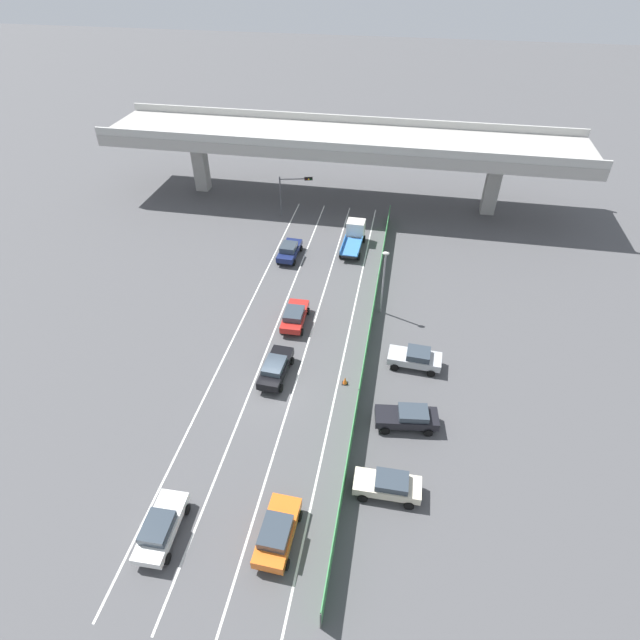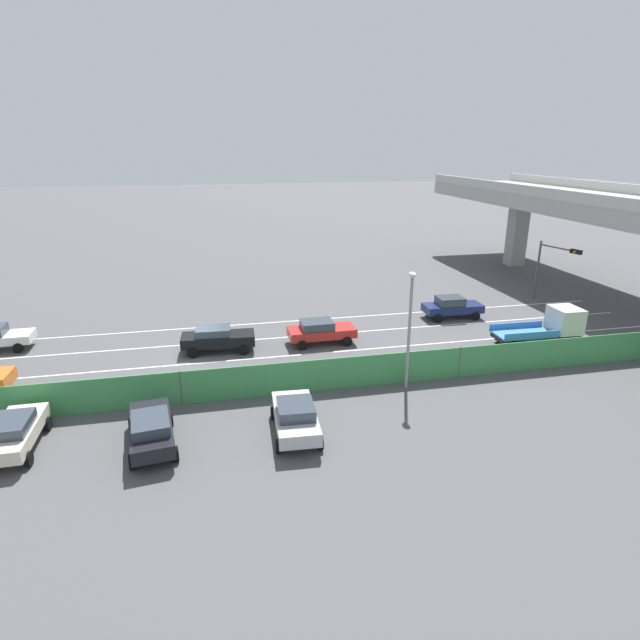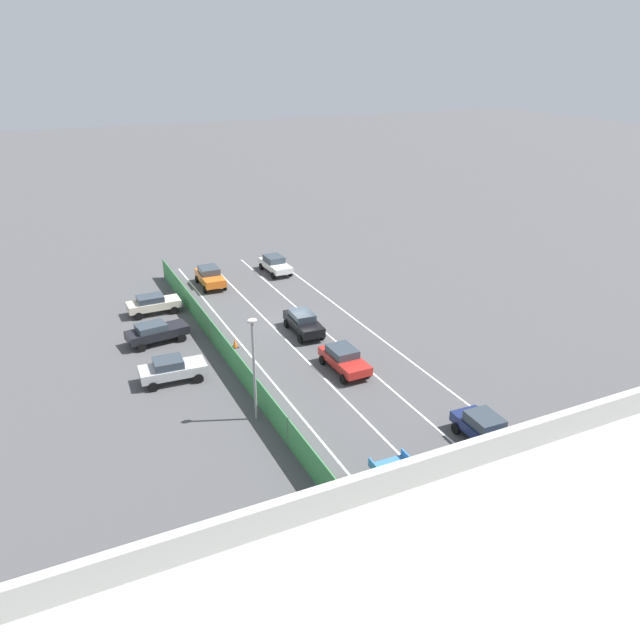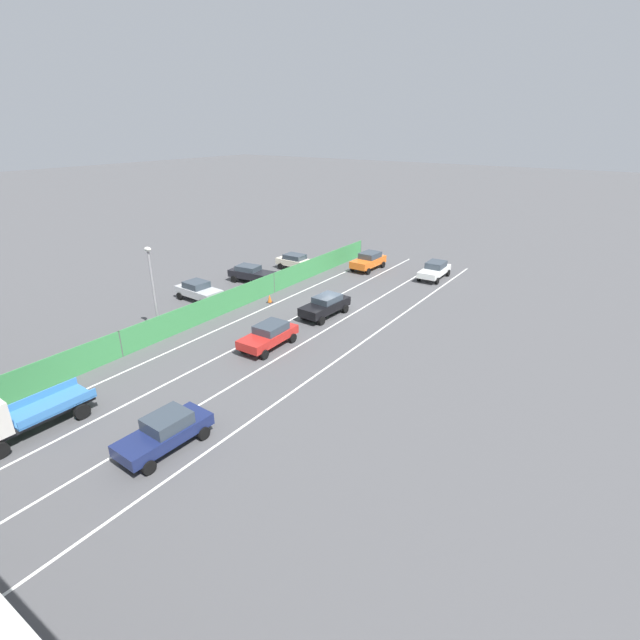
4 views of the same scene
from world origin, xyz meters
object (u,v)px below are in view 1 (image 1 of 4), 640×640
Objects in this scene: car_sedan_navy at (289,250)px; flatbed_truck_blue at (354,235)px; parked_wagon_silver at (415,358)px; traffic_light at (292,188)px; car_sedan_white at (160,527)px; parked_sedan_cream at (388,485)px; car_taxi_orange at (277,532)px; traffic_cone at (345,381)px; car_sedan_red at (295,316)px; street_lamp at (384,276)px; parked_sedan_dark at (408,417)px; car_sedan_black at (275,368)px.

car_sedan_navy is 7.56m from flatbed_truck_blue.
parked_wagon_silver is 28.70m from traffic_light.
parked_wagon_silver is (14.06, 17.23, 0.01)m from car_sedan_white.
car_sedan_navy is 29.24m from parked_sedan_cream.
flatbed_truck_blue reaches higher than car_sedan_navy.
traffic_cone is at bearing 81.32° from car_taxi_orange.
parked_sedan_cream is (6.14, -30.24, -0.39)m from flatbed_truck_blue.
parked_sedan_cream is (9.55, -15.50, 0.00)m from car_sedan_red.
traffic_light is at bearing 125.41° from street_lamp.
car_sedan_navy is 1.03× the size of parked_wagon_silver.
traffic_light is (-1.58, 41.13, 2.72)m from car_sedan_white.
car_sedan_navy is at bearing 116.24° from traffic_cone.
car_sedan_navy reaches higher than traffic_cone.
car_sedan_red is at bearing 130.18° from traffic_cone.
traffic_light reaches higher than car_sedan_navy.
car_sedan_red is 0.69× the size of street_lamp.
street_lamp is (7.43, 3.14, 3.08)m from car_sedan_red.
street_lamp is (10.49, -7.74, 3.06)m from car_sedan_navy.
car_sedan_white is 0.80× the size of flatbed_truck_blue.
flatbed_truck_blue is 12.57m from street_lamp.
car_sedan_navy is 1.02× the size of car_taxi_orange.
car_sedan_red is at bearing -157.06° from street_lamp.
car_sedan_red is 8.63m from street_lamp.
car_taxi_orange is 0.95× the size of parked_sedan_dark.
car_sedan_navy is at bearing -149.22° from flatbed_truck_blue.
flatbed_truck_blue is at bearing -34.39° from traffic_light.
parked_sedan_cream is (12.82, 5.24, -0.00)m from car_sedan_white.
street_lamp is at bearing -70.94° from flatbed_truck_blue.
parked_sedan_cream is 9.84m from traffic_cone.
car_sedan_navy is (-3.07, 10.88, 0.01)m from car_sedan_red.
car_sedan_red is 1.02× the size of parked_wagon_silver.
car_sedan_black is 1.10× the size of parked_sedan_cream.
parked_sedan_cream is at bearing -58.35° from car_sedan_red.
traffic_light is (-8.26, 5.65, 2.33)m from flatbed_truck_blue.
car_taxi_orange reaches higher than parked_sedan_cream.
flatbed_truck_blue is 0.88× the size of street_lamp.
car_taxi_orange is 0.78× the size of flatbed_truck_blue.
traffic_light is (-15.64, 23.91, 2.71)m from parked_wagon_silver.
car_sedan_black reaches higher than traffic_cone.
car_sedan_red is at bearing 161.99° from parked_wagon_silver.
car_sedan_red reaches higher than traffic_cone.
flatbed_truck_blue reaches higher than parked_sedan_cream.
car_sedan_white is 0.97× the size of parked_sedan_dark.
car_sedan_black is 0.82× the size of flatbed_truck_blue.
parked_wagon_silver is (0.30, 6.28, 0.01)m from parked_sedan_dark.
flatbed_truck_blue is at bearing 109.06° from street_lamp.
car_sedan_navy is 1.06× the size of parked_sedan_cream.
car_taxi_orange is at bearing -98.68° from traffic_cone.
car_taxi_orange is at bearing -124.98° from parked_sedan_dark.
car_sedan_navy is 17.86m from car_sedan_black.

